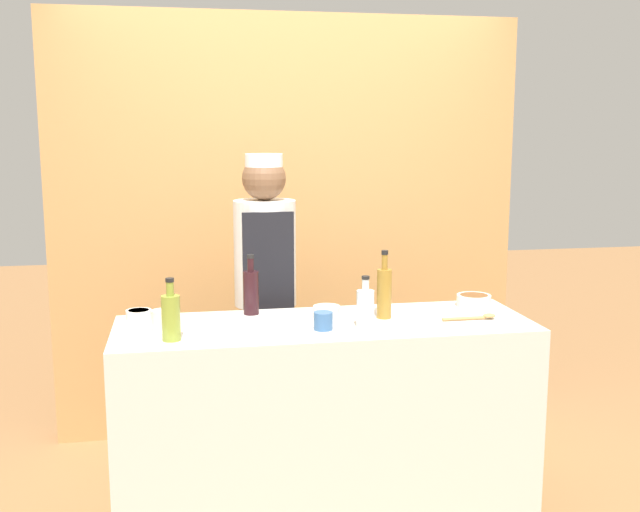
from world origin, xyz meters
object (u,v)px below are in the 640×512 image
at_px(sauce_bowl_purple, 327,311).
at_px(cutting_board, 230,328).
at_px(bottle_oil, 171,316).
at_px(cup_blue, 323,321).
at_px(bottle_clear, 365,307).
at_px(chef_center, 266,297).
at_px(bottle_wine, 251,291).
at_px(wooden_spoon, 476,317).
at_px(cup_cream, 163,321).
at_px(bottle_vinegar, 384,292).
at_px(sauce_bowl_brown, 474,300).
at_px(sauce_bowl_yellow, 139,314).

bearing_deg(sauce_bowl_purple, cutting_board, -164.37).
bearing_deg(bottle_oil, cup_blue, 4.28).
height_order(cutting_board, cup_blue, cup_blue).
distance_m(bottle_clear, chef_center, 0.80).
distance_m(bottle_clear, cup_blue, 0.19).
distance_m(bottle_wine, wooden_spoon, 1.03).
bearing_deg(cup_blue, cutting_board, 171.03).
bearing_deg(cup_cream, cutting_board, -8.83).
height_order(cup_blue, chef_center, chef_center).
bearing_deg(bottle_vinegar, sauce_bowl_brown, 15.52).
xyz_separation_m(cutting_board, wooden_spoon, (1.10, -0.02, 0.00)).
distance_m(sauce_bowl_purple, cup_cream, 0.73).
bearing_deg(chef_center, cutting_board, -109.22).
bearing_deg(sauce_bowl_purple, bottle_oil, -161.19).
relative_size(wooden_spoon, chef_center, 0.15).
relative_size(sauce_bowl_yellow, chef_center, 0.07).
height_order(bottle_wine, wooden_spoon, bottle_wine).
xyz_separation_m(bottle_vinegar, bottle_clear, (-0.12, -0.15, -0.03)).
bearing_deg(bottle_clear, wooden_spoon, 3.99).
height_order(sauce_bowl_brown, cup_blue, cup_blue).
distance_m(cup_blue, wooden_spoon, 0.71).
bearing_deg(chef_center, bottle_oil, -121.74).
xyz_separation_m(sauce_bowl_brown, bottle_oil, (-1.43, -0.33, 0.07)).
xyz_separation_m(sauce_bowl_purple, chef_center, (-0.22, 0.52, -0.04)).
distance_m(cutting_board, bottle_vinegar, 0.72).
bearing_deg(bottle_wine, cutting_board, -113.58).
bearing_deg(wooden_spoon, cup_cream, 177.19).
bearing_deg(bottle_wine, cup_blue, -49.92).
relative_size(sauce_bowl_yellow, cup_blue, 1.40).
bearing_deg(sauce_bowl_yellow, bottle_wine, 1.74).
height_order(sauce_bowl_yellow, bottle_oil, bottle_oil).
distance_m(sauce_bowl_yellow, bottle_vinegar, 1.11).
relative_size(cup_cream, chef_center, 0.06).
relative_size(sauce_bowl_yellow, cup_cream, 1.21).
xyz_separation_m(sauce_bowl_purple, cutting_board, (-0.44, -0.12, -0.02)).
bearing_deg(sauce_bowl_purple, chef_center, 112.75).
xyz_separation_m(cutting_board, chef_center, (0.23, 0.65, -0.02)).
bearing_deg(bottle_oil, bottle_vinegar, 11.71).
bearing_deg(bottle_clear, sauce_bowl_purple, 125.69).
xyz_separation_m(sauce_bowl_yellow, sauce_bowl_purple, (0.83, -0.13, 0.01)).
distance_m(sauce_bowl_brown, sauce_bowl_yellow, 1.58).
height_order(sauce_bowl_brown, bottle_wine, bottle_wine).
bearing_deg(bottle_clear, sauce_bowl_yellow, 162.11).
xyz_separation_m(sauce_bowl_purple, bottle_oil, (-0.69, -0.23, 0.07)).
bearing_deg(bottle_clear, cutting_board, 173.98).
distance_m(bottle_oil, cup_cream, 0.17).
relative_size(bottle_oil, cup_blue, 3.17).
bearing_deg(cup_blue, bottle_clear, 0.35).
bearing_deg(cup_blue, sauce_bowl_brown, 19.61).
distance_m(sauce_bowl_yellow, cup_blue, 0.84).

